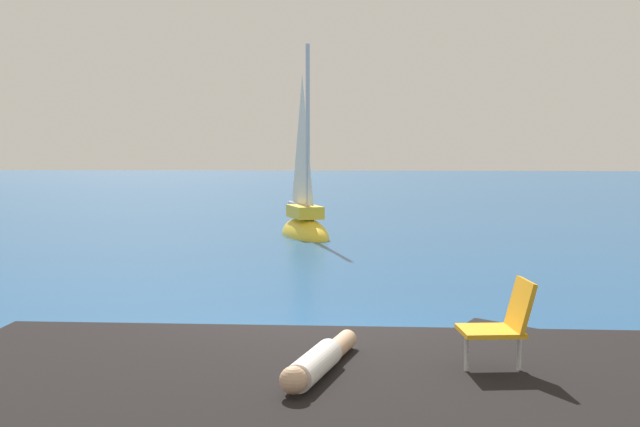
# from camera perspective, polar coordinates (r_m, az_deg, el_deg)

# --- Properties ---
(ground_plane) EXTENTS (160.00, 160.00, 0.00)m
(ground_plane) POSITION_cam_1_polar(r_m,az_deg,el_deg) (10.12, 0.66, -10.15)
(ground_plane) COLOR navy
(shore_ledge) EXTENTS (7.50, 3.65, 0.65)m
(shore_ledge) POSITION_cam_1_polar(r_m,az_deg,el_deg) (7.32, 1.52, -13.35)
(shore_ledge) COLOR black
(shore_ledge) RESTS_ON ground
(boulder_seaward) EXTENTS (1.87, 1.90, 1.04)m
(boulder_seaward) POSITION_cam_1_polar(r_m,az_deg,el_deg) (9.47, 11.51, -11.28)
(boulder_seaward) COLOR black
(boulder_seaward) RESTS_ON ground
(boulder_inland) EXTENTS (1.05, 1.23, 0.71)m
(boulder_inland) POSITION_cam_1_polar(r_m,az_deg,el_deg) (9.16, 0.34, -11.74)
(boulder_inland) COLOR black
(boulder_inland) RESTS_ON ground
(sailboat_near) EXTENTS (2.12, 3.34, 6.03)m
(sailboat_near) POSITION_cam_1_polar(r_m,az_deg,el_deg) (23.61, -1.07, -0.83)
(sailboat_near) COLOR yellow
(sailboat_near) RESTS_ON ground
(person_sunbather) EXTENTS (0.59, 1.73, 0.25)m
(person_sunbather) POSITION_cam_1_polar(r_m,az_deg,el_deg) (7.06, -0.09, -10.30)
(person_sunbather) COLOR white
(person_sunbather) RESTS_ON shore_ledge
(beach_chair) EXTENTS (0.64, 0.54, 0.80)m
(beach_chair) POSITION_cam_1_polar(r_m,az_deg,el_deg) (7.29, 12.72, -7.30)
(beach_chair) COLOR orange
(beach_chair) RESTS_ON shore_ledge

